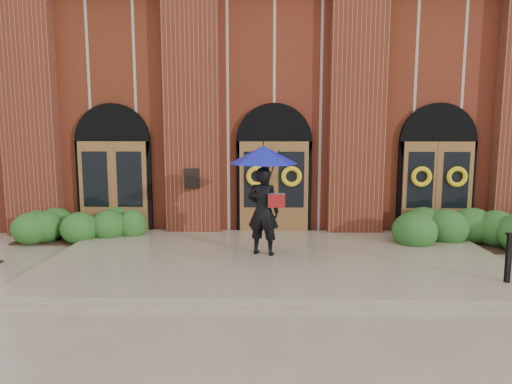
{
  "coord_description": "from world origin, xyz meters",
  "views": [
    {
      "loc": [
        -0.22,
        -9.86,
        3.0
      ],
      "look_at": [
        -0.46,
        1.0,
        1.49
      ],
      "focal_mm": 32.0,
      "sensor_mm": 36.0,
      "label": 1
    }
  ],
  "objects_px": {
    "man_with_umbrella": "(263,179)",
    "metal_post": "(509,257)",
    "hedge_wall_left": "(83,225)",
    "hedge_wall_right": "(477,229)"
  },
  "relations": [
    {
      "from": "metal_post",
      "to": "hedge_wall_left",
      "type": "distance_m",
      "value": 10.21
    },
    {
      "from": "hedge_wall_left",
      "to": "hedge_wall_right",
      "type": "bearing_deg",
      "value": -2.61
    },
    {
      "from": "hedge_wall_left",
      "to": "hedge_wall_right",
      "type": "height_order",
      "value": "hedge_wall_right"
    },
    {
      "from": "metal_post",
      "to": "hedge_wall_right",
      "type": "height_order",
      "value": "metal_post"
    },
    {
      "from": "hedge_wall_left",
      "to": "man_with_umbrella",
      "type": "bearing_deg",
      "value": -21.2
    },
    {
      "from": "man_with_umbrella",
      "to": "metal_post",
      "type": "distance_m",
      "value": 5.08
    },
    {
      "from": "man_with_umbrella",
      "to": "hedge_wall_left",
      "type": "height_order",
      "value": "man_with_umbrella"
    },
    {
      "from": "metal_post",
      "to": "hedge_wall_right",
      "type": "bearing_deg",
      "value": 74.58
    },
    {
      "from": "man_with_umbrella",
      "to": "hedge_wall_right",
      "type": "bearing_deg",
      "value": -147.93
    },
    {
      "from": "hedge_wall_right",
      "to": "man_with_umbrella",
      "type": "bearing_deg",
      "value": -165.31
    }
  ]
}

